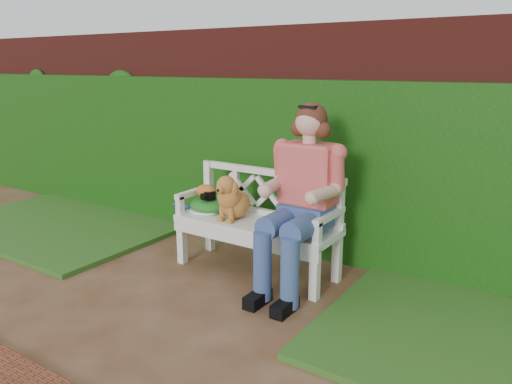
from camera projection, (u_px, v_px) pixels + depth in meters
The scene contains 11 objects.
ground at pixel (162, 309), 3.86m from camera, with size 60.00×60.00×0.00m, color #502E18.
brick_wall at pixel (287, 138), 5.12m from camera, with size 10.00×0.30×2.20m, color #5A1D17.
ivy_hedge at pixel (276, 166), 5.01m from camera, with size 10.00×0.18×1.70m, color #1E6010.
grass_left at pixel (67, 223), 5.87m from camera, with size 2.60×2.00×0.05m, color #1B4512.
garden_bench at pixel (256, 247), 4.50m from camera, with size 1.58×0.60×0.48m, color white, non-canonical shape.
seated_woman at pixel (305, 195), 4.08m from camera, with size 0.67×0.90×1.59m, color #EC4768, non-canonical shape.
dog at pixel (233, 196), 4.46m from camera, with size 0.28×0.38×0.42m, color #9B5A20, non-canonical shape.
tennis_racket at pixel (202, 210), 4.73m from camera, with size 0.57×0.24×0.03m, color white, non-canonical shape.
green_bag at pixel (208, 205), 4.72m from camera, with size 0.39×0.30×0.13m, color #146815, non-canonical shape.
camera_item at pixel (209, 195), 4.65m from camera, with size 0.12×0.09×0.08m, color black.
baseball_glove at pixel (206, 191), 4.70m from camera, with size 0.20×0.15×0.13m, color #C56125.
Camera 1 is at (2.55, -2.53, 1.84)m, focal length 35.00 mm.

